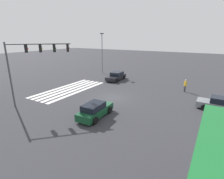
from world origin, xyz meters
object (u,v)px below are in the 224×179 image
(car_3, at_px, (95,110))
(pedestrian, at_px, (185,85))
(car_4, at_px, (221,104))
(street_light_pole_a, at_px, (102,50))
(car_2, at_px, (116,76))
(traffic_signal_mast, at_px, (32,58))

(car_3, distance_m, pedestrian, 14.76)
(car_3, xyz_separation_m, car_4, (-8.31, 10.64, -0.04))
(car_4, height_order, street_light_pole_a, street_light_pole_a)
(car_2, xyz_separation_m, car_4, (6.26, 16.57, -0.02))
(car_4, relative_size, street_light_pole_a, 0.56)
(pedestrian, bearing_deg, traffic_signal_mast, -0.15)
(car_3, height_order, street_light_pole_a, street_light_pole_a)
(car_2, relative_size, car_3, 1.09)
(car_2, height_order, street_light_pole_a, street_light_pole_a)
(traffic_signal_mast, bearing_deg, street_light_pole_a, 56.28)
(car_2, height_order, pedestrian, pedestrian)
(car_3, distance_m, street_light_pole_a, 22.46)
(traffic_signal_mast, relative_size, street_light_pole_a, 0.85)
(car_3, xyz_separation_m, street_light_pole_a, (-18.65, -11.77, 4.29))
(car_4, bearing_deg, street_light_pole_a, -23.44)
(car_2, bearing_deg, traffic_signal_mast, -10.72)
(car_4, bearing_deg, pedestrian, -47.45)
(pedestrian, bearing_deg, street_light_pole_a, -61.63)
(car_4, relative_size, pedestrian, 2.57)
(traffic_signal_mast, xyz_separation_m, car_3, (-0.75, 7.89, -4.71))
(car_2, distance_m, car_4, 17.71)
(car_2, xyz_separation_m, pedestrian, (1.17, 12.10, 0.34))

